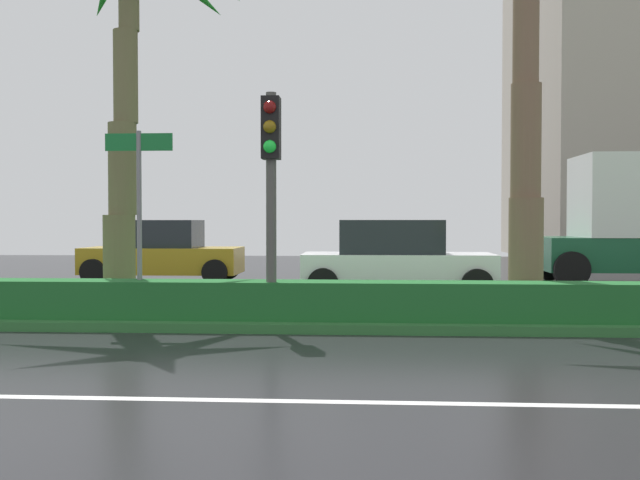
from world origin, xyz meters
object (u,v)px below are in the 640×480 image
object	(u,v)px
street_name_sign	(139,198)
car_in_traffic_second	(161,252)
palm_tree_centre_left	(126,4)
traffic_signal_median_right	(271,164)
car_in_traffic_third	(396,259)

from	to	relation	value
street_name_sign	car_in_traffic_second	size ratio (longest dim) A/B	0.70
palm_tree_centre_left	car_in_traffic_second	size ratio (longest dim) A/B	1.67
palm_tree_centre_left	traffic_signal_median_right	xyz separation A→B (m)	(2.84, -1.72, -3.02)
traffic_signal_median_right	street_name_sign	distance (m)	2.27
palm_tree_centre_left	street_name_sign	world-z (taller)	palm_tree_centre_left
car_in_traffic_second	traffic_signal_median_right	bearing A→B (deg)	-64.03
traffic_signal_median_right	palm_tree_centre_left	bearing A→B (deg)	148.71
street_name_sign	car_in_traffic_third	xyz separation A→B (m)	(4.33, 5.04, -1.25)
street_name_sign	palm_tree_centre_left	bearing A→B (deg)	115.01
traffic_signal_median_right	street_name_sign	size ratio (longest dim) A/B	1.18
car_in_traffic_third	car_in_traffic_second	bearing A→B (deg)	152.56
traffic_signal_median_right	car_in_traffic_third	size ratio (longest dim) A/B	0.82
traffic_signal_median_right	car_in_traffic_second	bearing A→B (deg)	115.97
traffic_signal_median_right	car_in_traffic_second	xyz separation A→B (m)	(-4.22, 8.67, -1.76)
traffic_signal_median_right	car_in_traffic_third	xyz separation A→B (m)	(2.14, 5.36, -1.76)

